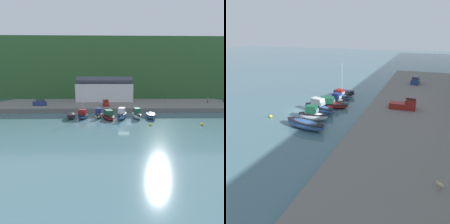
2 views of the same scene
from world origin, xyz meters
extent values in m
plane|color=#476B75|center=(0.00, 0.00, 0.00)|extent=(320.00, 320.00, 0.00)
cube|color=#386633|center=(0.00, 100.87, 17.19)|extent=(240.00, 78.85, 34.39)
cube|color=slate|center=(0.00, 29.16, 0.68)|extent=(95.98, 31.80, 1.37)
cube|color=white|center=(-5.19, 35.00, 4.94)|extent=(22.84, 9.87, 7.14)
cube|color=#474C56|center=(-5.19, 35.00, 10.05)|extent=(23.30, 3.09, 3.09)
ellipsoid|color=black|center=(-12.99, 4.86, 0.76)|extent=(3.10, 5.47, 1.53)
ellipsoid|color=black|center=(-12.99, 4.86, 1.30)|extent=(3.20, 5.59, 0.12)
cube|color=black|center=(-12.59, 2.44, 1.07)|extent=(0.40, 0.34, 0.56)
ellipsoid|color=#33568E|center=(-10.07, 5.02, 0.58)|extent=(2.82, 4.80, 1.16)
ellipsoid|color=black|center=(-10.07, 5.02, 0.99)|extent=(2.92, 4.90, 0.12)
cube|color=maroon|center=(-10.09, 4.79, 1.75)|extent=(1.93, 1.78, 1.19)
cube|color=#8CA5B2|center=(-9.99, 5.74, 1.58)|extent=(1.60, 0.26, 0.59)
cylinder|color=silver|center=(-10.03, 5.36, 4.75)|extent=(0.10, 0.10, 7.17)
ellipsoid|color=white|center=(-6.06, 5.83, 0.67)|extent=(2.29, 4.46, 1.34)
ellipsoid|color=black|center=(-6.06, 5.83, 1.14)|extent=(2.37, 4.55, 0.12)
cube|color=navy|center=(-6.09, 5.62, 1.96)|extent=(1.49, 1.65, 1.24)
cube|color=#8CA5B2|center=(-5.97, 6.51, 1.77)|extent=(1.18, 0.25, 0.62)
cube|color=black|center=(-6.33, 3.82, 0.94)|extent=(0.39, 0.32, 0.56)
ellipsoid|color=red|center=(-3.58, 4.87, 0.55)|extent=(4.06, 8.45, 1.10)
ellipsoid|color=black|center=(-3.58, 4.87, 0.93)|extent=(4.18, 8.63, 0.12)
cube|color=#195638|center=(-3.50, 4.48, 1.68)|extent=(2.34, 3.16, 1.17)
cube|color=#8CA5B2|center=(-3.83, 6.01, 1.51)|extent=(1.58, 0.44, 0.59)
cube|color=black|center=(-2.75, 1.10, 0.77)|extent=(0.41, 0.35, 0.56)
ellipsoid|color=#33568E|center=(-0.16, 4.33, 0.80)|extent=(3.71, 7.23, 1.61)
ellipsoid|color=black|center=(-0.16, 4.33, 1.37)|extent=(3.82, 7.39, 0.12)
cube|color=silver|center=(-0.25, 3.99, 2.26)|extent=(2.04, 2.74, 1.30)
cube|color=#8CA5B2|center=(0.12, 5.31, 2.07)|extent=(1.27, 0.44, 0.65)
cube|color=black|center=(-1.04, 1.13, 1.13)|extent=(0.42, 0.37, 0.56)
ellipsoid|color=white|center=(3.64, 4.98, 0.72)|extent=(2.40, 5.47, 1.45)
ellipsoid|color=black|center=(3.64, 4.98, 1.23)|extent=(2.49, 5.58, 0.12)
cube|color=#195638|center=(3.67, 4.72, 2.08)|extent=(1.55, 2.00, 1.26)
cube|color=#8CA5B2|center=(3.54, 5.79, 1.89)|extent=(1.21, 0.24, 0.63)
cube|color=black|center=(3.94, 2.49, 1.01)|extent=(0.39, 0.32, 0.56)
ellipsoid|color=#33568E|center=(7.36, 5.49, 0.74)|extent=(3.36, 7.55, 1.48)
ellipsoid|color=black|center=(7.36, 5.49, 1.26)|extent=(3.47, 7.71, 0.12)
cube|color=black|center=(6.81, 2.07, 1.03)|extent=(0.40, 0.33, 0.56)
cube|color=navy|center=(-26.96, 20.63, 2.07)|extent=(4.38, 2.27, 1.40)
cube|color=#333842|center=(-26.65, 20.60, 3.15)|extent=(2.47, 1.78, 0.76)
cube|color=maroon|center=(-4.42, 18.82, 1.92)|extent=(2.10, 3.57, 1.10)
cube|color=maroon|center=(-4.48, 20.84, 2.32)|extent=(1.95, 1.95, 1.90)
cube|color=#2D333D|center=(-4.48, 20.84, 3.02)|extent=(1.85, 1.67, 0.50)
cylinder|color=#232838|center=(34.83, 27.75, 1.79)|extent=(0.32, 0.32, 0.85)
cylinder|color=#4C7A4C|center=(34.83, 27.75, 2.74)|extent=(0.40, 0.40, 1.05)
sphere|color=tan|center=(34.83, 27.75, 3.39)|extent=(0.24, 0.24, 0.24)
cylinder|color=tan|center=(17.13, 24.98, 1.51)|extent=(0.12, 0.12, 0.28)
ellipsoid|color=tan|center=(17.13, 24.98, 1.83)|extent=(0.70, 0.83, 0.36)
sphere|color=tan|center=(16.93, 24.69, 1.94)|extent=(0.22, 0.22, 0.22)
sphere|color=yellow|center=(16.41, -2.92, 0.28)|extent=(0.57, 0.57, 0.57)
sphere|color=yellow|center=(5.43, -2.85, 0.27)|extent=(0.54, 0.54, 0.54)
camera|label=1|loc=(-3.45, -38.84, 8.99)|focal=28.00mm
camera|label=2|loc=(35.76, 22.21, 14.94)|focal=35.00mm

